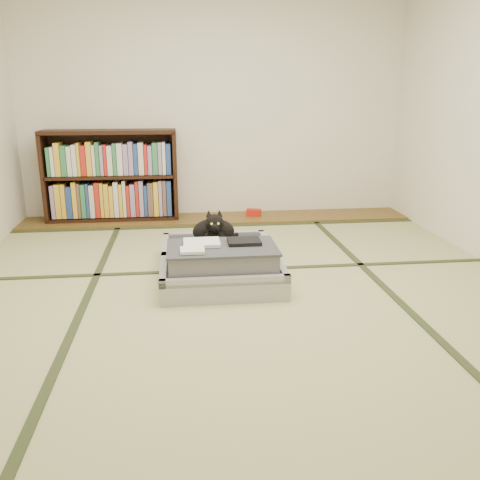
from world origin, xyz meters
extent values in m
plane|color=#BCBA7D|center=(0.00, 0.00, 0.00)|extent=(4.50, 4.50, 0.00)
cube|color=brown|center=(0.00, 2.00, 0.01)|extent=(4.00, 0.50, 0.02)
cube|color=#B61D0E|center=(0.39, 2.03, 0.06)|extent=(0.17, 0.13, 0.07)
plane|color=silver|center=(0.00, 2.25, 1.20)|extent=(4.00, 0.00, 4.00)
plane|color=silver|center=(0.00, -2.25, 1.20)|extent=(4.00, 0.00, 4.00)
cube|color=#2D381E|center=(-1.00, 0.00, 0.00)|extent=(0.05, 4.50, 0.01)
cube|color=#2D381E|center=(1.00, 0.00, 0.00)|extent=(0.05, 4.50, 0.01)
cube|color=#2D381E|center=(0.00, 0.40, 0.00)|extent=(4.00, 0.05, 0.01)
cube|color=#2D381E|center=(0.00, 1.70, 0.00)|extent=(4.00, 0.05, 0.01)
cube|color=black|center=(-1.72, 2.07, 0.47)|extent=(0.04, 0.30, 0.86)
cube|color=black|center=(-0.42, 2.07, 0.47)|extent=(0.04, 0.30, 0.86)
cube|color=black|center=(-1.07, 2.07, 0.03)|extent=(1.33, 0.30, 0.04)
cube|color=black|center=(-1.07, 2.07, 0.91)|extent=(1.33, 0.30, 0.04)
cube|color=black|center=(-1.07, 2.07, 0.47)|extent=(1.27, 0.30, 0.03)
cube|color=black|center=(-1.07, 2.21, 0.47)|extent=(1.33, 0.02, 0.86)
cube|color=gray|center=(-1.07, 2.05, 0.25)|extent=(1.20, 0.21, 0.36)
cube|color=gray|center=(-1.07, 2.05, 0.66)|extent=(1.20, 0.21, 0.32)
cube|color=#A1A1A6|center=(-0.11, 0.04, 0.07)|extent=(0.83, 0.55, 0.14)
cube|color=#292A30|center=(-0.11, 0.04, 0.11)|extent=(0.74, 0.47, 0.11)
cube|color=#A1A1A6|center=(-0.11, -0.22, 0.15)|extent=(0.83, 0.04, 0.06)
cube|color=#A1A1A6|center=(-0.11, 0.29, 0.15)|extent=(0.83, 0.04, 0.06)
cube|color=#A1A1A6|center=(-0.50, 0.04, 0.15)|extent=(0.04, 0.55, 0.06)
cube|color=#A1A1A6|center=(0.29, 0.04, 0.15)|extent=(0.04, 0.55, 0.06)
cube|color=#A1A1A6|center=(-0.11, 0.59, 0.07)|extent=(0.83, 0.55, 0.14)
cube|color=#292A30|center=(-0.11, 0.59, 0.11)|extent=(0.74, 0.47, 0.11)
cube|color=#A1A1A6|center=(-0.11, 0.34, 0.15)|extent=(0.83, 0.04, 0.06)
cube|color=#A1A1A6|center=(-0.11, 0.85, 0.15)|extent=(0.83, 0.04, 0.06)
cube|color=#A1A1A6|center=(-0.50, 0.59, 0.15)|extent=(0.04, 0.55, 0.06)
cube|color=#A1A1A6|center=(0.29, 0.59, 0.15)|extent=(0.04, 0.55, 0.06)
cylinder|color=black|center=(-0.11, 0.32, 0.16)|extent=(0.75, 0.03, 0.03)
cube|color=gray|center=(-0.11, 0.04, 0.21)|extent=(0.71, 0.43, 0.14)
cube|color=#393A40|center=(-0.11, 0.04, 0.29)|extent=(0.73, 0.45, 0.02)
cube|color=silver|center=(-0.24, 0.09, 0.32)|extent=(0.24, 0.20, 0.02)
cube|color=black|center=(0.05, 0.09, 0.32)|extent=(0.22, 0.18, 0.02)
cube|color=silver|center=(-0.31, -0.07, 0.32)|extent=(0.16, 0.13, 0.02)
cube|color=white|center=(-0.35, -0.23, 0.08)|extent=(0.07, 0.01, 0.05)
cube|color=white|center=(-0.22, -0.23, 0.06)|extent=(0.06, 0.01, 0.04)
cube|color=orange|center=(0.17, -0.23, 0.08)|extent=(0.06, 0.01, 0.04)
cube|color=#197F33|center=(0.09, -0.23, 0.10)|extent=(0.04, 0.01, 0.03)
ellipsoid|color=black|center=(-0.13, 0.58, 0.26)|extent=(0.32, 0.21, 0.20)
ellipsoid|color=black|center=(-0.13, 0.49, 0.24)|extent=(0.16, 0.12, 0.12)
ellipsoid|color=black|center=(-0.13, 0.45, 0.36)|extent=(0.14, 0.13, 0.13)
sphere|color=black|center=(-0.13, 0.40, 0.34)|extent=(0.06, 0.06, 0.06)
cone|color=black|center=(-0.17, 0.47, 0.42)|extent=(0.05, 0.06, 0.06)
cone|color=black|center=(-0.09, 0.47, 0.42)|extent=(0.05, 0.06, 0.06)
sphere|color=#A5BF33|center=(-0.15, 0.39, 0.37)|extent=(0.02, 0.02, 0.02)
sphere|color=#A5BF33|center=(-0.10, 0.39, 0.37)|extent=(0.02, 0.02, 0.02)
cylinder|color=black|center=(-0.02, 0.68, 0.19)|extent=(0.20, 0.12, 0.04)
torus|color=white|center=(0.05, 0.58, 0.17)|extent=(0.12, 0.12, 0.02)
torus|color=white|center=(0.06, 0.57, 0.18)|extent=(0.10, 0.10, 0.01)
cube|color=black|center=(-0.27, 0.70, 0.01)|extent=(0.36, 0.23, 0.01)
cube|color=black|center=(-0.39, 0.76, 0.01)|extent=(0.12, 0.18, 0.01)
cube|color=black|center=(-0.15, 0.76, 0.01)|extent=(0.20, 0.06, 0.01)
cylinder|color=black|center=(-0.27, 0.84, 0.01)|extent=(0.04, 0.07, 0.01)
camera|label=1|loc=(-0.36, -3.19, 1.30)|focal=38.00mm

